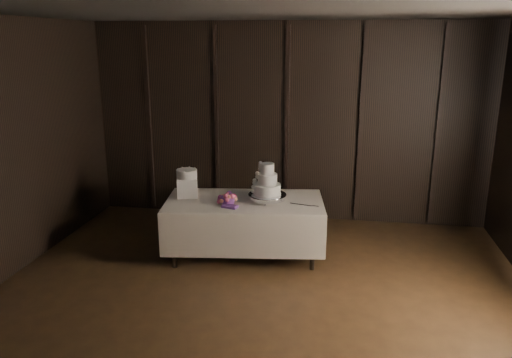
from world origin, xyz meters
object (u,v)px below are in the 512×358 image
(display_table, at_px, (245,226))
(small_cake, at_px, (187,174))
(bouquet, at_px, (228,199))
(box_pedestal, at_px, (187,187))
(cake_stand, at_px, (267,198))
(wedding_cake, at_px, (265,182))

(display_table, distance_m, small_cake, 1.00)
(small_cake, bearing_deg, display_table, -4.44)
(bouquet, xyz_separation_m, box_pedestal, (-0.59, 0.24, 0.06))
(cake_stand, bearing_deg, wedding_cake, -150.26)
(bouquet, height_order, small_cake, small_cake)
(cake_stand, distance_m, small_cake, 1.09)
(cake_stand, bearing_deg, small_cake, 178.09)
(cake_stand, xyz_separation_m, bouquet, (-0.46, -0.21, 0.02))
(display_table, bearing_deg, small_cake, 168.00)
(display_table, height_order, box_pedestal, box_pedestal)
(display_table, distance_m, cake_stand, 0.49)
(display_table, relative_size, wedding_cake, 5.27)
(bouquet, bearing_deg, display_table, 47.17)
(box_pedestal, bearing_deg, wedding_cake, -2.90)
(box_pedestal, bearing_deg, cake_stand, -1.91)
(display_table, height_order, bouquet, bouquet)
(bouquet, distance_m, small_cake, 0.69)
(display_table, xyz_separation_m, wedding_cake, (0.26, 0.01, 0.59))
(wedding_cake, bearing_deg, bouquet, -140.40)
(display_table, height_order, small_cake, small_cake)
(display_table, bearing_deg, cake_stand, -2.80)
(cake_stand, height_order, small_cake, small_cake)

